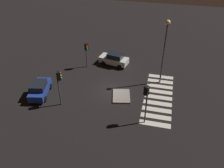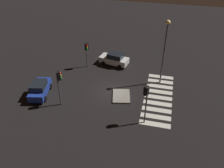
# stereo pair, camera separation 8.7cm
# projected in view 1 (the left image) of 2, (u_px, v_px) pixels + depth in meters

# --- Properties ---
(ground_plane) EXTENTS (80.00, 80.00, 0.00)m
(ground_plane) POSITION_uv_depth(u_px,v_px,m) (112.00, 91.00, 28.64)
(ground_plane) COLOR black
(traffic_island) EXTENTS (3.03, 2.52, 0.18)m
(traffic_island) POSITION_uv_depth(u_px,v_px,m) (121.00, 96.00, 27.61)
(traffic_island) COLOR gray
(traffic_island) RESTS_ON ground
(car_blue) EXTENTS (4.34, 2.56, 1.80)m
(car_blue) POSITION_uv_depth(u_px,v_px,m) (40.00, 89.00, 27.47)
(car_blue) COLOR #1E389E
(car_blue) RESTS_ON ground
(car_white) EXTENTS (2.55, 4.34, 1.80)m
(car_white) POSITION_uv_depth(u_px,v_px,m) (114.00, 59.00, 33.52)
(car_white) COLOR silver
(car_white) RESTS_ON ground
(traffic_light_south) EXTENTS (0.54, 0.54, 4.39)m
(traffic_light_south) POSITION_uv_depth(u_px,v_px,m) (146.00, 96.00, 22.33)
(traffic_light_south) COLOR #47474C
(traffic_light_south) RESTS_ON ground
(traffic_light_west) EXTENTS (0.54, 0.53, 4.25)m
(traffic_light_west) POSITION_uv_depth(u_px,v_px,m) (59.00, 80.00, 24.70)
(traffic_light_west) COLOR #47474C
(traffic_light_west) RESTS_ON ground
(traffic_light_north) EXTENTS (0.54, 0.54, 3.67)m
(traffic_light_north) POSITION_uv_depth(u_px,v_px,m) (86.00, 49.00, 31.81)
(traffic_light_north) COLOR #47474C
(traffic_light_north) RESTS_ON ground
(street_lamp) EXTENTS (0.56, 0.56, 8.20)m
(street_lamp) POSITION_uv_depth(u_px,v_px,m) (165.00, 42.00, 27.07)
(street_lamp) COLOR #47474C
(street_lamp) RESTS_ON ground
(crosswalk_near) EXTENTS (9.90, 3.20, 0.02)m
(crosswalk_near) POSITION_uv_depth(u_px,v_px,m) (158.00, 97.00, 27.56)
(crosswalk_near) COLOR silver
(crosswalk_near) RESTS_ON ground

